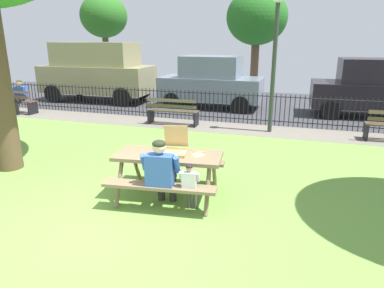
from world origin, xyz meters
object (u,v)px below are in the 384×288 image
(park_bench_center, at_px, (173,112))
(parked_car_left, at_px, (211,82))
(parked_car_far_left, at_px, (97,70))
(parked_car_center, at_px, (372,88))
(pizza_slice_on_table, at_px, (198,154))
(adult_at_table, at_px, (161,171))
(far_tree_midleft, at_px, (257,18))
(picnic_table_foreground, at_px, (168,164))
(lamp_post_walkway, at_px, (275,49))
(child_at_table, at_px, (190,183))
(person_on_park_bench, at_px, (19,95))
(far_tree_left, at_px, (104,17))
(park_bench_left, at_px, (16,102))
(pizza_box_open, at_px, (175,148))

(park_bench_center, xyz_separation_m, parked_car_left, (0.43, 3.13, 0.59))
(parked_car_far_left, distance_m, parked_car_center, 10.69)
(pizza_slice_on_table, bearing_deg, adult_at_table, -122.58)
(pizza_slice_on_table, xyz_separation_m, far_tree_midleft, (-1.04, 14.40, 2.87))
(adult_at_table, height_order, parked_car_far_left, parked_car_far_left)
(picnic_table_foreground, relative_size, pizza_slice_on_table, 7.08)
(pizza_slice_on_table, xyz_separation_m, park_bench_center, (-2.23, 4.71, -0.36))
(parked_car_far_left, bearing_deg, parked_car_left, -0.00)
(parked_car_far_left, bearing_deg, picnic_table_foreground, -51.57)
(pizza_slice_on_table, distance_m, lamp_post_walkway, 5.09)
(child_at_table, height_order, lamp_post_walkway, lamp_post_walkway)
(pizza_slice_on_table, height_order, park_bench_center, park_bench_center)
(lamp_post_walkway, relative_size, parked_car_center, 0.96)
(adult_at_table, bearing_deg, picnic_table_foreground, 98.62)
(person_on_park_bench, height_order, far_tree_midleft, far_tree_midleft)
(pizza_slice_on_table, bearing_deg, far_tree_left, 125.43)
(lamp_post_walkway, distance_m, parked_car_far_left, 8.26)
(park_bench_left, xyz_separation_m, park_bench_center, (6.11, -0.00, 0.00))
(adult_at_table, xyz_separation_m, park_bench_center, (-1.82, 5.36, -0.24))
(picnic_table_foreground, height_order, park_bench_center, park_bench_center)
(parked_car_far_left, xyz_separation_m, parked_car_left, (5.03, -0.00, -0.29))
(adult_at_table, xyz_separation_m, child_at_table, (0.46, 0.03, -0.15))
(adult_at_table, distance_m, person_on_park_bench, 9.42)
(picnic_table_foreground, relative_size, person_on_park_bench, 1.65)
(person_on_park_bench, relative_size, parked_car_center, 0.30)
(pizza_box_open, distance_m, parked_car_center, 8.98)
(adult_at_table, bearing_deg, park_bench_center, 108.74)
(pizza_box_open, xyz_separation_m, far_tree_midleft, (-0.64, 14.47, 2.79))
(pizza_slice_on_table, distance_m, parked_car_left, 8.05)
(adult_at_table, bearing_deg, far_tree_left, 123.17)
(adult_at_table, distance_m, far_tree_midleft, 15.36)
(parked_car_left, bearing_deg, adult_at_table, -80.72)
(adult_at_table, xyz_separation_m, park_bench_left, (-7.92, 5.36, -0.24))
(adult_at_table, height_order, child_at_table, adult_at_table)
(child_at_table, bearing_deg, far_tree_midleft, 94.13)
(pizza_slice_on_table, height_order, park_bench_left, park_bench_left)
(park_bench_left, xyz_separation_m, far_tree_left, (-1.91, 9.69, 3.42))
(park_bench_left, bearing_deg, park_bench_center, -0.00)
(far_tree_left, bearing_deg, lamp_post_walkway, -41.12)
(parked_car_far_left, bearing_deg, park_bench_left, -115.71)
(parked_car_far_left, xyz_separation_m, far_tree_left, (-3.42, 6.56, 2.54))
(park_bench_center, distance_m, far_tree_left, 13.04)
(adult_at_table, distance_m, park_bench_left, 9.57)
(parked_car_left, xyz_separation_m, parked_car_center, (5.65, 0.00, 0.00))
(pizza_slice_on_table, bearing_deg, far_tree_midleft, 94.11)
(pizza_slice_on_table, relative_size, parked_car_center, 0.07)
(far_tree_left, bearing_deg, far_tree_midleft, 0.00)
(lamp_post_walkway, height_order, parked_car_left, lamp_post_walkway)
(picnic_table_foreground, xyz_separation_m, parked_car_center, (4.34, 7.99, 0.41))
(pizza_box_open, bearing_deg, picnic_table_foreground, -137.48)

